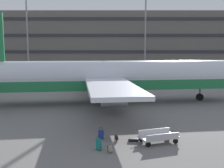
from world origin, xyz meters
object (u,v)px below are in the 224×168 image
object	(u,v)px
suitcase_small	(134,140)
baggage_cart	(158,137)
suitcase_large	(99,144)
airliner	(108,77)
backpack_purple	(117,138)
suitcase_navy	(101,134)
backpack_scuffed	(110,149)

from	to	relation	value
suitcase_small	baggage_cart	size ratio (longest dim) A/B	0.23
suitcase_large	suitcase_small	xyz separation A→B (m)	(2.37, 1.67, -0.30)
suitcase_large	airliner	bearing A→B (deg)	88.73
suitcase_small	backpack_purple	xyz separation A→B (m)	(-1.19, 0.14, 0.10)
airliner	suitcase_navy	bearing A→B (deg)	-91.21
backpack_scuffed	baggage_cart	world-z (taller)	baggage_cart
suitcase_large	backpack_scuffed	bearing A→B (deg)	-33.72
backpack_scuffed	backpack_purple	bearing A→B (deg)	78.87
airliner	suitcase_navy	world-z (taller)	airliner
airliner	suitcase_navy	distance (m)	13.78
suitcase_small	backpack_purple	bearing A→B (deg)	173.44
suitcase_small	backpack_scuffed	world-z (taller)	backpack_scuffed
airliner	backpack_purple	xyz separation A→B (m)	(0.83, -13.81, -2.97)
suitcase_small	backpack_scuffed	size ratio (longest dim) A/B	1.36
suitcase_navy	suitcase_large	bearing A→B (deg)	-91.63
suitcase_small	backpack_scuffed	xyz separation A→B (m)	(-1.64, -2.16, 0.14)
suitcase_large	suitcase_navy	size ratio (longest dim) A/B	1.03
suitcase_navy	baggage_cart	xyz separation A→B (m)	(4.00, -0.74, 0.06)
suitcase_large	backpack_scuffed	world-z (taller)	suitcase_large
airliner	suitcase_large	size ratio (longest dim) A/B	39.86
airliner	suitcase_small	bearing A→B (deg)	-81.73
backpack_scuffed	backpack_purple	xyz separation A→B (m)	(0.45, 2.30, -0.04)
suitcase_small	baggage_cart	distance (m)	1.74
suitcase_navy	backpack_purple	size ratio (longest dim) A/B	1.80
suitcase_small	backpack_purple	world-z (taller)	backpack_purple
backpack_purple	baggage_cart	world-z (taller)	baggage_cart
airliner	backpack_scuffed	size ratio (longest dim) A/B	63.56
suitcase_large	baggage_cart	size ratio (longest dim) A/B	0.27
suitcase_small	backpack_scuffed	bearing A→B (deg)	-127.29
backpack_scuffed	baggage_cart	xyz separation A→B (m)	(3.33, 1.88, 0.18)
suitcase_large	backpack_scuffed	size ratio (longest dim) A/B	1.59
suitcase_small	backpack_purple	size ratio (longest dim) A/B	1.58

